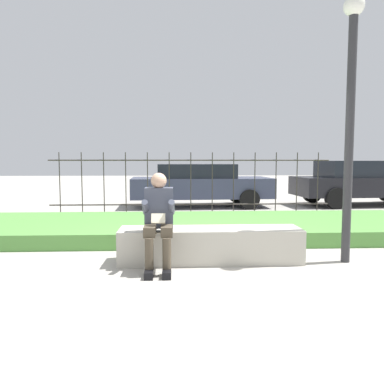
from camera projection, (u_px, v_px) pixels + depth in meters
The scene contains 8 objects.
ground_plane at pixel (204, 262), 5.37m from camera, with size 60.00×60.00×0.00m, color #A8A399.
stone_bench at pixel (210, 247), 5.36m from camera, with size 2.58×0.59×0.48m.
person_seated_reader at pixel (159, 217), 4.95m from camera, with size 0.42×0.73×1.28m.
grass_berm at pixel (196, 227), 7.40m from camera, with size 9.09×2.70×0.26m.
iron_fence at pixel (191, 184), 9.47m from camera, with size 7.09×0.03×1.65m.
car_parked_center at pixel (200, 184), 11.75m from camera, with size 4.38×2.11×1.33m.
car_parked_right at pixel (363, 182), 12.06m from camera, with size 4.51×2.07×1.43m.
street_lamp at pixel (351, 100), 5.17m from camera, with size 0.28×0.28×3.68m.
Camera 1 is at (-0.42, -5.25, 1.45)m, focal length 35.00 mm.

